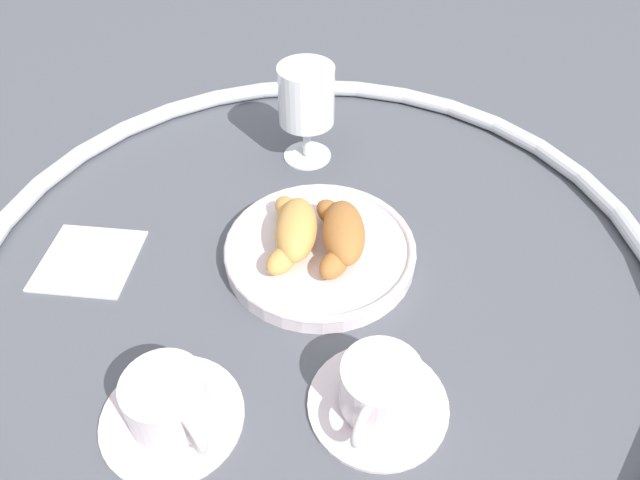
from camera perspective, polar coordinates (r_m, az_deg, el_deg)
The scene contains 9 objects.
ground_plane at distance 0.70m, azimuth -0.53°, elevation -2.89°, with size 2.20×2.20×0.00m, color #4C4F56.
table_chrome_rim at distance 0.69m, azimuth -0.54°, elevation -2.21°, with size 0.81×0.81×0.02m, color silver.
pastry_plate at distance 0.70m, azimuth 0.00°, elevation -1.00°, with size 0.23×0.23×0.02m.
croissant_large at distance 0.68m, azimuth 2.05°, elevation 0.64°, with size 0.14×0.06×0.04m.
croissant_small at distance 0.68m, azimuth -2.57°, elevation 0.95°, with size 0.14×0.07×0.04m.
coffee_cup_near at distance 0.57m, azimuth 5.74°, elevation -14.40°, with size 0.14×0.14×0.06m.
coffee_cup_far at distance 0.58m, azimuth -14.41°, elevation -15.20°, with size 0.14×0.14×0.06m.
juice_glass_left at distance 0.81m, azimuth -1.33°, elevation 13.44°, with size 0.08×0.08×0.14m.
folded_napkin at distance 0.75m, azimuth -21.47°, elevation -1.75°, with size 0.11×0.11×0.01m, color silver.
Camera 1 is at (-0.47, 0.01, 0.51)m, focal length 33.12 mm.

